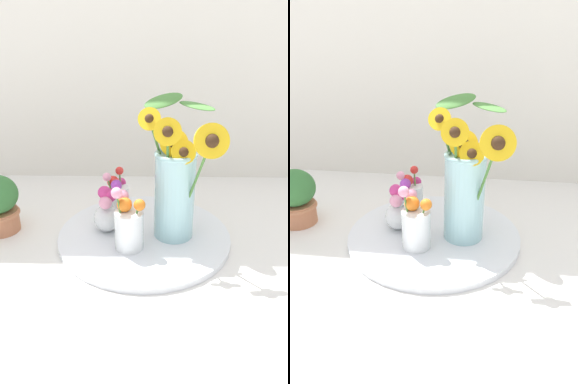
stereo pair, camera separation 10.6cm
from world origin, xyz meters
The scene contains 6 objects.
ground_plane centered at (0.00, 0.00, 0.00)m, with size 6.00×6.00×0.00m, color silver.
serving_tray centered at (0.02, 0.11, 0.01)m, with size 0.51×0.51×0.02m.
mason_jar_sunflowers centered at (0.11, 0.10, 0.18)m, with size 0.24×0.22×0.41m.
vase_small_center centered at (-0.02, 0.04, 0.09)m, with size 0.10×0.10×0.19m.
vase_bulb_right centered at (-0.09, 0.13, 0.08)m, with size 0.08×0.09×0.14m.
vase_small_back centered at (-0.06, 0.23, 0.09)m, with size 0.08×0.10×0.16m.
Camera 1 is at (0.04, -0.85, 0.60)m, focal length 35.00 mm.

